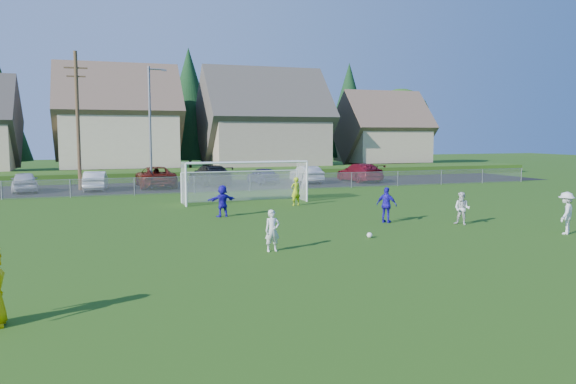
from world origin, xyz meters
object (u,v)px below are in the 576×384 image
object	(u,v)px
player_white_a	(272,231)
car_e	(263,176)
goalkeeper	(296,191)
player_white_c	(566,213)
player_white_b	(462,209)
car_g	(360,172)
car_a	(24,182)
car_c	(156,177)
soccer_goal	(244,175)
player_blue_a	(387,205)
soccer_ball	(370,235)
car_d	(210,175)
car_b	(96,181)
player_blue_b	(222,201)
car_f	(306,174)

from	to	relation	value
player_white_a	car_e	distance (m)	26.72
goalkeeper	player_white_c	bearing A→B (deg)	110.58
player_white_a	goalkeeper	distance (m)	12.68
player_white_b	car_g	size ratio (longest dim) A/B	0.27
player_white_b	car_a	world-z (taller)	player_white_b
player_white_c	car_c	size ratio (longest dim) A/B	0.30
car_c	soccer_goal	distance (m)	12.13
player_white_a	car_a	size ratio (longest dim) A/B	0.35
player_blue_a	car_a	xyz separation A→B (m)	(-17.40, 20.55, -0.10)
soccer_ball	player_white_c	xyz separation A→B (m)	(8.01, -1.86, 0.76)
player_white_b	player_blue_a	distance (m)	3.36
car_e	car_d	bearing A→B (deg)	-7.67
car_b	car_d	distance (m)	8.77
car_b	car_g	xyz separation A→B (m)	(21.56, 0.46, 0.09)
player_white_a	car_g	bearing A→B (deg)	55.83
player_white_b	car_b	distance (m)	26.89
player_blue_b	goalkeeper	size ratio (longest dim) A/B	0.97
car_a	car_g	distance (m)	26.32
goalkeeper	player_blue_b	bearing A→B (deg)	20.41
player_white_a	soccer_goal	xyz separation A→B (m)	(2.71, 14.17, 0.89)
soccer_ball	car_e	bearing A→B (deg)	83.24
car_d	car_e	bearing A→B (deg)	172.49
car_f	soccer_goal	size ratio (longest dim) A/B	0.58
goalkeeper	car_f	distance (m)	14.94
player_blue_b	car_g	distance (m)	22.68
car_b	goalkeeper	bearing A→B (deg)	134.65
player_white_b	player_blue_b	bearing A→B (deg)	-156.04
goalkeeper	car_f	size ratio (longest dim) A/B	0.38
car_b	car_g	distance (m)	21.56
goalkeeper	car_g	size ratio (longest dim) A/B	0.30
player_white_a	player_blue_a	xyz separation A→B (m)	(6.93, 4.35, 0.09)
player_white_b	player_blue_b	size ratio (longest dim) A/B	0.94
player_white_a	car_b	world-z (taller)	player_white_a
player_white_c	car_c	bearing A→B (deg)	-95.76
player_white_a	car_f	size ratio (longest dim) A/B	0.34
car_g	soccer_goal	xyz separation A→B (m)	(-13.14, -10.91, 0.84)
player_white_b	car_f	distance (m)	22.68
car_d	soccer_goal	bearing A→B (deg)	82.69
player_white_b	car_c	distance (m)	25.48
player_white_b	car_b	world-z (taller)	player_white_b
player_white_a	player_white_c	distance (m)	12.44
player_white_c	car_a	bearing A→B (deg)	-81.60
player_blue_b	soccer_goal	world-z (taller)	soccer_goal
player_white_c	soccer_goal	distance (m)	17.77
player_white_c	player_blue_b	xyz separation A→B (m)	(-12.26, 9.40, -0.08)
car_d	car_f	bearing A→B (deg)	170.55
car_d	player_white_c	bearing A→B (deg)	103.60
player_white_a	car_f	world-z (taller)	player_white_a
player_white_a	player_blue_a	distance (m)	8.18
car_b	car_g	world-z (taller)	car_g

